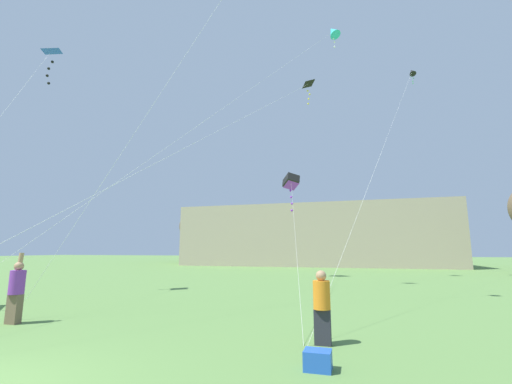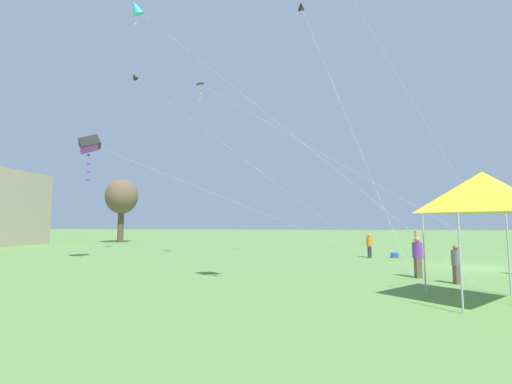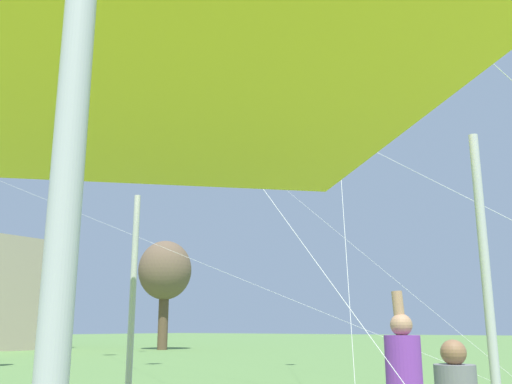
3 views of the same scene
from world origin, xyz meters
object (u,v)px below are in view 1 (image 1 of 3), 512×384
kite_cyan_diamond_0 (333,32)px  kite_black_box_4 (291,182)px  kite_black_delta_1 (306,86)px  kite_blue_delta_2 (50,53)px  cooler_box (318,360)px  person_purple_shirt (16,289)px  kite_black_diamond_3 (412,72)px  person_orange_shirt (322,304)px

kite_cyan_diamond_0 → kite_black_box_4: bearing=166.5°
kite_cyan_diamond_0 → kite_black_delta_1: (-1.47, -5.99, -7.34)m
kite_blue_delta_2 → kite_black_box_4: size_ratio=0.66×
cooler_box → kite_blue_delta_2: bearing=156.5°
person_purple_shirt → kite_black_diamond_3: 29.64m
kite_cyan_diamond_0 → kite_black_box_4: 12.50m
cooler_box → kite_blue_delta_2: size_ratio=0.04×
cooler_box → kite_black_box_4: 21.66m
person_purple_shirt → kite_blue_delta_2: (-5.43, 4.85, 11.35)m
cooler_box → person_orange_shirt: 1.81m
person_orange_shirt → kite_blue_delta_2: size_ratio=0.13×
person_orange_shirt → kite_black_box_4: kite_black_box_4 is taller
person_orange_shirt → kite_black_diamond_3: 26.30m
person_orange_shirt → kite_black_delta_1: (-1.77, 11.41, 11.10)m
person_orange_shirt → cooler_box: bearing=-21.0°
cooler_box → kite_black_box_4: kite_black_box_4 is taller
kite_cyan_diamond_0 → kite_blue_delta_2: bearing=-137.3°
cooler_box → person_orange_shirt: bearing=92.5°
person_purple_shirt → kite_cyan_diamond_0: bearing=22.6°
kite_cyan_diamond_0 → kite_black_box_4: kite_cyan_diamond_0 is taller
cooler_box → kite_cyan_diamond_0: kite_cyan_diamond_0 is taller
person_orange_shirt → kite_cyan_diamond_0: (-0.30, 17.40, 18.45)m
kite_black_diamond_3 → person_orange_shirt: bearing=-105.7°
kite_black_delta_1 → person_purple_shirt: bearing=-120.9°
kite_black_delta_1 → kite_black_diamond_3: 12.53m
kite_black_box_4 → kite_cyan_diamond_0: bearing=-13.5°
person_orange_shirt → kite_black_diamond_3: size_ratio=0.08×
cooler_box → person_orange_shirt: (-0.07, 1.66, 0.71)m
kite_black_diamond_3 → kite_black_box_4: bearing=-168.0°
person_purple_shirt → kite_black_box_4: (4.70, 18.61, 6.47)m
kite_cyan_diamond_0 → kite_black_diamond_3: bearing=26.4°
kite_cyan_diamond_0 → person_orange_shirt: bearing=-89.0°
kite_cyan_diamond_0 → kite_black_diamond_3: size_ratio=0.95×
kite_cyan_diamond_0 → kite_blue_delta_2: (-13.91, -12.85, -7.00)m
cooler_box → kite_blue_delta_2: (-14.28, 6.22, 12.16)m
person_purple_shirt → kite_blue_delta_2: size_ratio=0.16×
person_orange_shirt → kite_black_delta_1: size_ratio=0.09×
cooler_box → kite_black_delta_1: kite_black_delta_1 is taller
kite_blue_delta_2 → person_orange_shirt: bearing=-17.8°
kite_cyan_diamond_0 → kite_black_delta_1: 9.59m
kite_black_diamond_3 → kite_cyan_diamond_0: bearing=-153.6°
kite_cyan_diamond_0 → kite_black_box_4: size_ratio=1.04×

